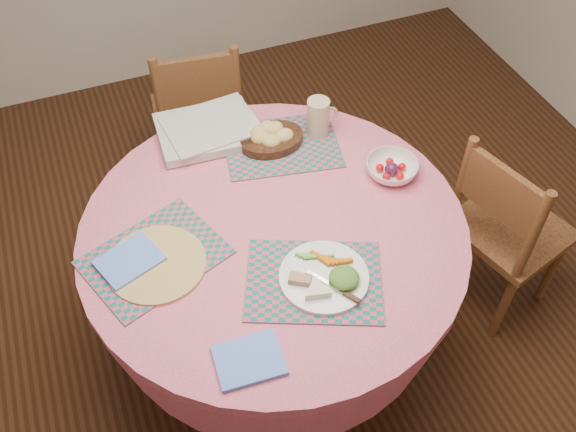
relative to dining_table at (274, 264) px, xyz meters
name	(u,v)px	position (x,y,z in m)	size (l,w,h in m)	color
ground	(277,347)	(0.00, 0.00, -0.56)	(4.00, 4.00, 0.00)	#331C0F
dining_table	(274,264)	(0.00, 0.00, 0.00)	(1.24, 1.24, 0.75)	#DA6685
chair_right	(505,228)	(0.90, -0.08, -0.12)	(0.47, 0.48, 0.84)	brown
chair_back	(199,115)	(0.01, 0.99, -0.11)	(0.44, 0.42, 0.85)	brown
placemat_front	(314,281)	(0.04, -0.24, 0.20)	(0.40, 0.30, 0.01)	#126864
placemat_left	(155,257)	(-0.38, 0.02, 0.20)	(0.40, 0.30, 0.01)	#126864
placemat_back	(282,145)	(0.16, 0.34, 0.20)	(0.40, 0.30, 0.01)	#126864
wicker_trivet	(157,264)	(-0.38, -0.02, 0.20)	(0.30, 0.30, 0.01)	#A78D48
napkin_near	(249,360)	(-0.23, -0.42, 0.20)	(0.18, 0.14, 0.01)	#5985E6
napkin_far	(130,261)	(-0.45, 0.02, 0.21)	(0.18, 0.14, 0.01)	#5985E6
dinner_plate	(327,276)	(0.07, -0.25, 0.22)	(0.27, 0.27, 0.05)	white
bread_bowl	(271,136)	(0.13, 0.37, 0.23)	(0.23, 0.23, 0.08)	black
latte_mug	(319,117)	(0.31, 0.36, 0.27)	(0.12, 0.08, 0.14)	tan
fruit_bowl	(392,169)	(0.46, 0.07, 0.22)	(0.22, 0.22, 0.05)	white
newspaper_stack	(207,130)	(-0.07, 0.49, 0.22)	(0.37, 0.29, 0.04)	silver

